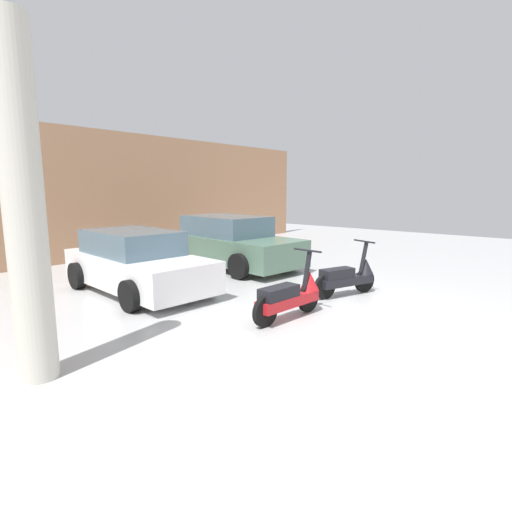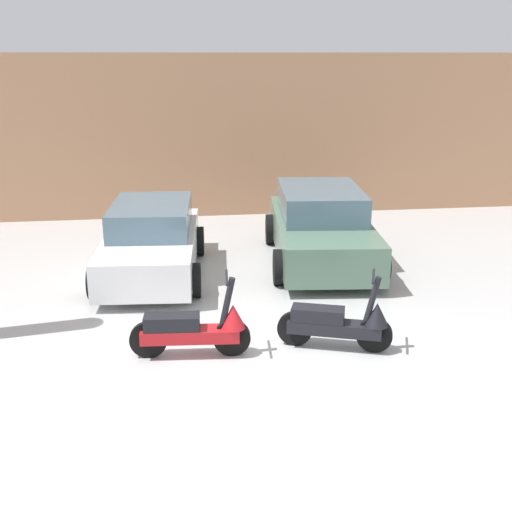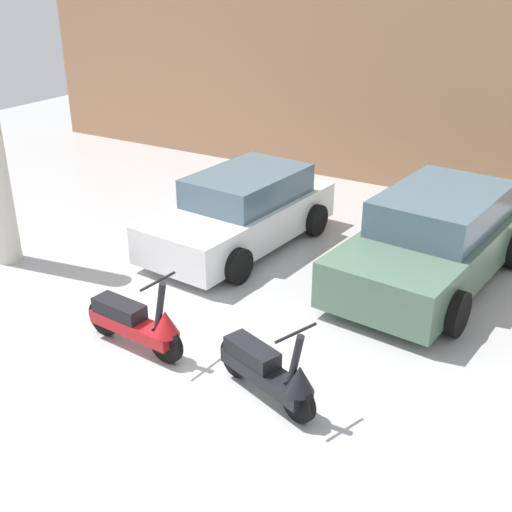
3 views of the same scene
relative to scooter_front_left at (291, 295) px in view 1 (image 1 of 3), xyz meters
The scene contains 7 objects.
ground_plane 1.00m from the scooter_front_left, 38.76° to the right, with size 28.00×28.00×0.00m, color #B2B2B2.
wall_back 7.98m from the scooter_front_left, 84.74° to the left, with size 19.60×0.12×3.87m, color tan.
scooter_front_left is the anchor object (origin of this frame).
scooter_front_right 1.93m from the scooter_front_left, ahead, with size 1.50×0.77×1.08m.
car_rear_left 3.55m from the scooter_front_left, 100.26° to the left, with size 2.03×3.85×1.27m.
car_rear_center 4.64m from the scooter_front_left, 56.21° to the left, with size 2.28×4.23×1.39m.
support_column_side 4.02m from the scooter_front_left, 165.14° to the left, with size 0.42×0.42×3.87m, color beige.
Camera 1 is at (-5.97, -3.11, 2.13)m, focal length 28.00 mm.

